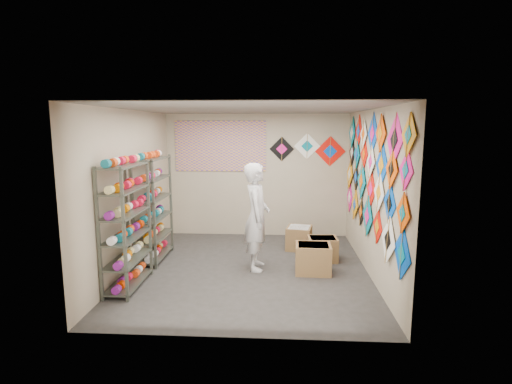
# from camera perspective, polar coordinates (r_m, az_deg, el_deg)

# --- Properties ---
(ground) EXTENTS (4.50, 4.50, 0.00)m
(ground) POSITION_cam_1_polar(r_m,az_deg,el_deg) (6.98, -0.98, -10.99)
(ground) COLOR #2D2A27
(room_walls) EXTENTS (4.50, 4.50, 4.50)m
(room_walls) POSITION_cam_1_polar(r_m,az_deg,el_deg) (6.59, -1.02, 2.55)
(room_walls) COLOR tan
(room_walls) RESTS_ON ground
(shelf_rack_front) EXTENTS (0.40, 1.10, 1.90)m
(shelf_rack_front) POSITION_cam_1_polar(r_m,az_deg,el_deg) (6.29, -18.06, -4.68)
(shelf_rack_front) COLOR #4C5147
(shelf_rack_front) RESTS_ON ground
(shelf_rack_back) EXTENTS (0.40, 1.10, 1.90)m
(shelf_rack_back) POSITION_cam_1_polar(r_m,az_deg,el_deg) (7.49, -14.46, -2.32)
(shelf_rack_back) COLOR #4C5147
(shelf_rack_back) RESTS_ON ground
(string_spools) EXTENTS (0.12, 2.36, 0.12)m
(string_spools) POSITION_cam_1_polar(r_m,az_deg,el_deg) (6.86, -16.14, -2.63)
(string_spools) COLOR #FF163E
(string_spools) RESTS_ON ground
(kite_wall_display) EXTENTS (0.06, 4.32, 2.08)m
(kite_wall_display) POSITION_cam_1_polar(r_m,az_deg,el_deg) (6.77, 15.96, 2.29)
(kite_wall_display) COLOR #014AC7
(kite_wall_display) RESTS_ON room_walls
(back_wall_kites) EXTENTS (1.65, 0.02, 0.73)m
(back_wall_kites) POSITION_cam_1_polar(r_m,az_deg,el_deg) (8.80, 7.65, 6.09)
(back_wall_kites) COLOR black
(back_wall_kites) RESTS_ON room_walls
(poster) EXTENTS (2.00, 0.01, 1.10)m
(poster) POSITION_cam_1_polar(r_m,az_deg,el_deg) (8.86, -5.12, 6.55)
(poster) COLOR #6B479A
(poster) RESTS_ON room_walls
(shopkeeper) EXTENTS (0.68, 0.45, 1.83)m
(shopkeeper) POSITION_cam_1_polar(r_m,az_deg,el_deg) (6.77, 0.10, -3.54)
(shopkeeper) COLOR silver
(shopkeeper) RESTS_ON ground
(carton_a) EXTENTS (0.60, 0.50, 0.49)m
(carton_a) POSITION_cam_1_polar(r_m,az_deg,el_deg) (6.83, 8.14, -9.39)
(carton_a) COLOR brown
(carton_a) RESTS_ON ground
(carton_b) EXTENTS (0.54, 0.45, 0.43)m
(carton_b) POSITION_cam_1_polar(r_m,az_deg,el_deg) (7.46, 9.46, -8.02)
(carton_b) COLOR brown
(carton_b) RESTS_ON ground
(carton_c) EXTENTS (0.56, 0.60, 0.45)m
(carton_c) POSITION_cam_1_polar(r_m,az_deg,el_deg) (8.07, 6.16, -6.53)
(carton_c) COLOR brown
(carton_c) RESTS_ON ground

